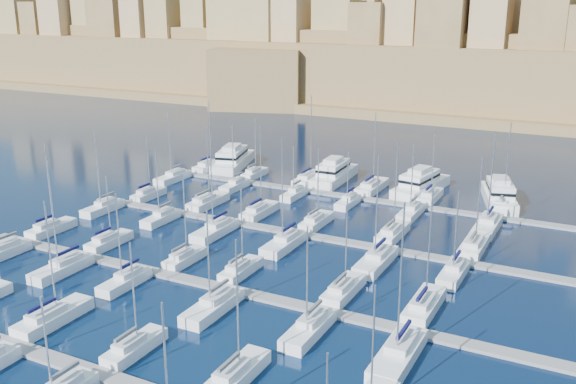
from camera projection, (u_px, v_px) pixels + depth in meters
The scene contains 49 objects.
ground at pixel (277, 259), 90.41m from camera, with size 600.00×600.00×0.00m, color black.
pontoon_near at pixel (110, 378), 61.35m from camera, with size 84.00×2.00×0.40m, color slate.
pontoon_mid_near at pixel (232, 290), 80.12m from camera, with size 84.00×2.00×0.40m, color slate.
pontoon_mid_far at pixel (307, 235), 98.88m from camera, with size 84.00×2.00×0.40m, color slate.
pontoon_far at pixel (359, 198), 117.64m from camera, with size 84.00×2.00×0.40m, color slate.
sailboat_2 at pixel (53, 317), 72.01m from camera, with size 2.93×9.76×14.57m.
sailboat_3 at pixel (134, 347), 65.81m from camera, with size 2.38×7.93×12.35m.
sailboat_4 at pixel (236, 374), 60.95m from camera, with size 2.66×8.87×14.55m.
sailboat_12 at pixel (51, 228), 100.30m from camera, with size 2.55×8.48×14.51m.
sailboat_13 at pixel (109, 241), 94.92m from camera, with size 2.44×8.12×10.90m.
sailboat_14 at pixel (185, 258), 88.66m from camera, with size 2.31×7.71×13.06m.
sailboat_15 at pixel (241, 270), 84.86m from camera, with size 2.40×7.99×12.17m.
sailboat_16 at pixel (343, 290), 78.88m from camera, with size 2.67×8.90×12.73m.
sailboat_17 at pixel (424, 305), 74.81m from camera, with size 2.90×9.68×15.01m.
sailboat_18 at pixel (0, 252), 90.66m from camera, with size 2.74×9.13×14.19m.
sailboat_19 at pixel (62, 268), 85.32m from camera, with size 2.80×9.32×15.84m.
sailboat_20 at pixel (125, 281), 81.36m from camera, with size 2.43×8.09×12.80m.
sailboat_21 at pixel (213, 306), 74.62m from camera, with size 2.90×9.68×13.12m.
sailboat_22 at pixel (309, 329), 69.45m from camera, with size 2.76×9.22×13.03m.
sailboat_23 at pixel (398, 354), 64.33m from camera, with size 3.20×10.65×17.28m.
sailboat_24 at pixel (148, 194), 118.05m from camera, with size 2.34×7.80×11.99m.
sailboat_25 at pixel (207, 202), 113.53m from camera, with size 2.98×9.94×14.61m.
sailboat_26 at pixel (260, 211), 108.51m from camera, with size 2.78×9.26×15.60m.
sailboat_27 at pixel (316, 221), 103.54m from camera, with size 2.58×8.60×13.14m.
sailboat_28 at pixel (392, 233), 98.27m from camera, with size 2.80×9.32×15.32m.
sailboat_29 at pixel (474, 246), 93.17m from camera, with size 2.99×9.97×14.12m.
sailboat_30 at pixel (103, 208), 110.36m from camera, with size 2.54×8.48×14.27m.
sailboat_31 at pixel (161, 218), 105.21m from camera, with size 2.39×7.95×12.47m.
sailboat_32 at pixel (215, 230), 99.51m from camera, with size 2.94×9.81×14.31m.
sailboat_33 at pixel (284, 243), 94.13m from camera, with size 2.99×9.97×16.81m.
sailboat_34 at pixel (376, 261), 87.70m from camera, with size 3.12×10.39×15.98m.
sailboat_35 at pixel (454, 273), 83.89m from camera, with size 2.60×8.66×12.30m.
sailboat_36 at pixel (209, 166), 138.27m from camera, with size 2.82×9.39×14.78m.
sailboat_37 at pixel (255, 174), 132.41m from camera, with size 2.30×7.67×12.40m.
sailboat_38 at pixel (309, 179), 128.29m from camera, with size 3.09×10.29×17.66m.
sailboat_39 at pixel (372, 187), 122.72m from camera, with size 3.23×10.77×15.28m.
sailboat_40 at pixel (430, 196), 116.91m from camera, with size 2.69×8.96×12.52m.
sailboat_41 at pixel (503, 205), 111.79m from camera, with size 3.01×10.02×15.44m.
sailboat_42 at pixel (173, 177), 129.45m from camera, with size 2.75×9.18×14.48m.
sailboat_43 at pixel (235, 186), 123.72m from camera, with size 2.37×7.91×12.99m.
sailboat_44 at pixel (294, 194), 118.38m from camera, with size 2.22×7.39×10.18m.
sailboat_45 at pixel (348, 202), 113.67m from camera, with size 2.24×7.48×10.21m.
sailboat_46 at pixel (411, 212), 108.06m from camera, with size 2.60×8.66×12.96m.
sailboat_47 at pixel (488, 225), 101.67m from camera, with size 3.16×10.52×16.00m.
motor_yacht_a at pixel (233, 159), 140.41m from camera, with size 9.99×18.55×5.25m.
motor_yacht_b at pixel (334, 173), 128.95m from camera, with size 5.61×16.19×5.25m.
motor_yacht_c at pixel (420, 184), 121.40m from camera, with size 7.41×17.02×5.25m.
motor_yacht_d at pixel (499, 194), 114.73m from camera, with size 9.06×16.37×5.25m.
fortified_city at pixel (490, 63), 218.71m from camera, with size 460.00×108.95×59.52m.
Camera 1 is at (39.77, -74.00, 34.74)m, focal length 40.00 mm.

